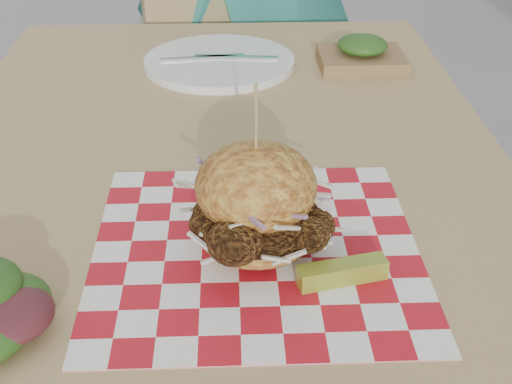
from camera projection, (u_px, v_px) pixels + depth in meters
patio_table at (220, 206)px, 1.02m from camera, size 0.80×1.20×0.75m
patio_chair at (211, 58)px, 1.87m from camera, size 0.53×0.54×0.95m
paper_liner at (256, 249)px, 0.79m from camera, size 0.36×0.36×0.00m
sandwich at (256, 207)px, 0.76m from camera, size 0.17×0.17×0.20m
pickle_spear at (342, 272)px, 0.74m from camera, size 0.10×0.04×0.02m
place_setting at (219, 62)px, 1.28m from camera, size 0.27×0.27×0.02m
kraft_tray at (362, 54)px, 1.27m from camera, size 0.15×0.12×0.06m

